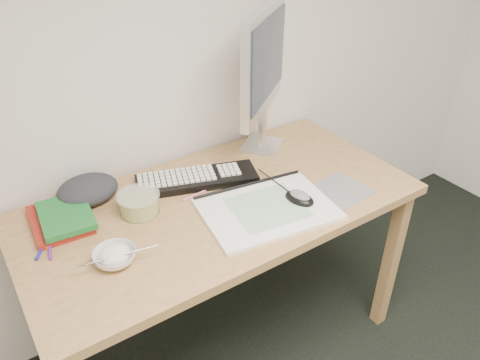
{
  "coord_description": "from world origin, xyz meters",
  "views": [
    {
      "loc": [
        -0.84,
        0.26,
        1.71
      ],
      "look_at": [
        -0.08,
        1.4,
        0.83
      ],
      "focal_mm": 35.0,
      "sensor_mm": 36.0,
      "label": 1
    }
  ],
  "objects_px": {
    "desk": "(220,219)",
    "sketchpad": "(267,209)",
    "keyboard": "(197,179)",
    "rice_bowl": "(115,257)",
    "monitor": "(264,64)"
  },
  "relations": [
    {
      "from": "desk",
      "to": "sketchpad",
      "type": "xyz_separation_m",
      "value": [
        0.11,
        -0.14,
        0.09
      ]
    },
    {
      "from": "keyboard",
      "to": "rice_bowl",
      "type": "height_order",
      "value": "rice_bowl"
    },
    {
      "from": "sketchpad",
      "to": "keyboard",
      "type": "bearing_deg",
      "value": 119.81
    },
    {
      "from": "desk",
      "to": "monitor",
      "type": "bearing_deg",
      "value": 34.07
    },
    {
      "from": "monitor",
      "to": "sketchpad",
      "type": "bearing_deg",
      "value": -161.68
    },
    {
      "from": "monitor",
      "to": "desk",
      "type": "bearing_deg",
      "value": 176.01
    },
    {
      "from": "desk",
      "to": "keyboard",
      "type": "relative_size",
      "value": 3.09
    },
    {
      "from": "sketchpad",
      "to": "monitor",
      "type": "xyz_separation_m",
      "value": [
        0.26,
        0.39,
        0.35
      ]
    },
    {
      "from": "keyboard",
      "to": "rice_bowl",
      "type": "distance_m",
      "value": 0.49
    },
    {
      "from": "keyboard",
      "to": "rice_bowl",
      "type": "xyz_separation_m",
      "value": [
        -0.42,
        -0.25,
        0.01
      ]
    },
    {
      "from": "keyboard",
      "to": "monitor",
      "type": "bearing_deg",
      "value": 32.97
    },
    {
      "from": "sketchpad",
      "to": "rice_bowl",
      "type": "distance_m",
      "value": 0.53
    },
    {
      "from": "sketchpad",
      "to": "rice_bowl",
      "type": "bearing_deg",
      "value": -175.96
    },
    {
      "from": "desk",
      "to": "monitor",
      "type": "distance_m",
      "value": 0.62
    },
    {
      "from": "desk",
      "to": "keyboard",
      "type": "distance_m",
      "value": 0.18
    }
  ]
}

